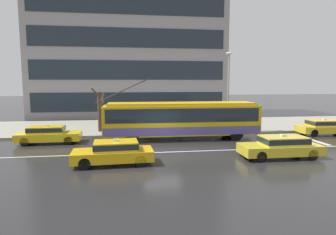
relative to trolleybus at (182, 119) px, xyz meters
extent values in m
plane|color=#272627|center=(-1.86, -2.96, -1.58)|extent=(160.00, 160.00, 0.00)
cube|color=gray|center=(-1.86, 6.60, -1.51)|extent=(80.00, 10.00, 0.14)
cube|color=beige|center=(7.18, -1.68, -1.57)|extent=(0.44, 4.40, 0.01)
cube|color=beige|center=(8.08, -1.68, -1.57)|extent=(0.44, 4.40, 0.01)
cube|color=beige|center=(8.98, -1.68, -1.57)|extent=(0.44, 4.40, 0.01)
cube|color=beige|center=(9.88, -1.68, -1.57)|extent=(0.44, 4.40, 0.01)
cube|color=silver|center=(-1.86, -4.16, -1.57)|extent=(72.00, 0.14, 0.01)
cube|color=gold|center=(-0.02, 0.00, -0.04)|extent=(11.98, 2.79, 2.24)
cube|color=gold|center=(-0.02, 0.00, 1.18)|extent=(11.26, 2.52, 0.20)
cube|color=#1E2833|center=(-0.02, 0.00, 0.41)|extent=(11.50, 2.81, 1.03)
cube|color=#5A5199|center=(-0.02, 0.00, -0.76)|extent=(11.86, 2.82, 0.63)
cube|color=#1E2833|center=(5.90, -0.13, 0.41)|extent=(0.17, 2.23, 1.12)
cube|color=black|center=(5.75, -0.12, 0.98)|extent=(0.20, 1.93, 0.28)
cylinder|color=black|center=(-4.47, 0.44, 2.22)|extent=(4.17, 0.15, 1.94)
cylinder|color=black|center=(-4.48, -0.25, 2.22)|extent=(4.17, 0.15, 1.94)
cylinder|color=black|center=(4.06, 1.03, -1.06)|extent=(1.05, 0.32, 1.04)
cylinder|color=black|center=(4.01, -1.20, -1.06)|extent=(1.05, 0.32, 1.04)
cylinder|color=black|center=(-3.81, 1.20, -1.06)|extent=(1.05, 0.32, 1.04)
cylinder|color=black|center=(-3.86, -1.04, -1.06)|extent=(1.05, 0.32, 1.04)
cube|color=yellow|center=(4.68, -6.41, -1.07)|extent=(4.70, 1.87, 0.55)
cube|color=yellow|center=(4.87, -6.41, -0.55)|extent=(2.54, 1.60, 0.48)
cube|color=#1E2833|center=(4.87, -6.41, -0.53)|extent=(2.59, 1.61, 0.31)
cube|color=silver|center=(4.87, -6.41, -0.24)|extent=(0.28, 0.16, 0.12)
cylinder|color=black|center=(3.13, -7.21, -1.27)|extent=(0.62, 0.21, 0.62)
cylinder|color=black|center=(3.14, -5.58, -1.27)|extent=(0.62, 0.21, 0.62)
cylinder|color=black|center=(6.22, -7.24, -1.27)|extent=(0.62, 0.21, 0.62)
cylinder|color=black|center=(6.24, -5.60, -1.27)|extent=(0.62, 0.21, 0.62)
cube|color=yellow|center=(12.43, 0.01, -1.07)|extent=(4.79, 2.09, 0.55)
cube|color=yellow|center=(12.24, 0.02, -0.55)|extent=(2.62, 1.71, 0.48)
cube|color=#1E2833|center=(12.24, 0.02, -0.53)|extent=(2.67, 1.73, 0.31)
cube|color=silver|center=(12.24, 0.02, -0.24)|extent=(0.29, 0.18, 0.12)
cylinder|color=black|center=(10.93, 0.91, -1.27)|extent=(0.63, 0.23, 0.62)
cylinder|color=black|center=(10.83, -0.71, -1.27)|extent=(0.63, 0.23, 0.62)
cube|color=yellow|center=(-5.00, -6.45, -1.07)|extent=(4.36, 1.93, 0.55)
cube|color=yellow|center=(-4.83, -6.44, -0.55)|extent=(2.38, 1.60, 0.48)
cube|color=#1E2833|center=(-4.83, -6.44, -0.53)|extent=(2.42, 1.62, 0.31)
cube|color=silver|center=(-4.83, -6.44, -0.24)|extent=(0.29, 0.17, 0.12)
cylinder|color=black|center=(-6.39, -7.28, -1.27)|extent=(0.63, 0.23, 0.62)
cylinder|color=black|center=(-6.45, -5.73, -1.27)|extent=(0.63, 0.23, 0.62)
cylinder|color=black|center=(-3.56, -7.17, -1.27)|extent=(0.63, 0.23, 0.62)
cylinder|color=black|center=(-3.62, -5.62, -1.27)|extent=(0.63, 0.23, 0.62)
cube|color=yellow|center=(-9.82, -0.25, -1.07)|extent=(4.45, 1.80, 0.55)
cube|color=yellow|center=(-9.99, -0.25, -0.55)|extent=(2.41, 1.53, 0.48)
cube|color=#1E2833|center=(-9.99, -0.25, -0.53)|extent=(2.46, 1.55, 0.31)
cube|color=silver|center=(-9.99, -0.25, -0.24)|extent=(0.28, 0.16, 0.12)
cylinder|color=black|center=(-8.36, 0.55, -1.27)|extent=(0.62, 0.21, 0.62)
cylinder|color=black|center=(-8.34, -1.00, -1.27)|extent=(0.62, 0.21, 0.62)
cylinder|color=black|center=(-11.29, 0.51, -1.27)|extent=(0.62, 0.21, 0.62)
cylinder|color=black|center=(-11.27, -1.04, -1.27)|extent=(0.62, 0.21, 0.62)
cylinder|color=gray|center=(-0.37, 2.47, -0.22)|extent=(0.08, 0.08, 2.44)
cylinder|color=gray|center=(-3.72, 2.47, -0.22)|extent=(0.08, 0.08, 2.44)
cylinder|color=gray|center=(-0.37, 3.87, -0.22)|extent=(0.08, 0.08, 2.44)
cylinder|color=gray|center=(-3.72, 3.87, -0.22)|extent=(0.08, 0.08, 2.44)
cube|color=#99ADB2|center=(-2.05, 3.87, -0.17)|extent=(3.18, 0.04, 1.95)
cube|color=#B2B2B7|center=(-2.05, 3.17, 1.04)|extent=(3.65, 1.71, 0.08)
cube|color=brown|center=(-2.05, 3.52, -0.99)|extent=(2.35, 0.36, 0.08)
cylinder|color=navy|center=(0.55, 2.94, -0.99)|extent=(0.14, 0.14, 0.90)
cylinder|color=navy|center=(0.43, 2.84, -0.99)|extent=(0.14, 0.14, 0.90)
cylinder|color=gray|center=(0.49, 2.89, -0.25)|extent=(0.51, 0.51, 0.57)
sphere|color=tan|center=(0.49, 2.89, 0.14)|extent=(0.22, 0.22, 0.22)
cone|color=#298A52|center=(0.40, 2.81, 0.43)|extent=(1.30, 1.30, 0.25)
cylinder|color=#333333|center=(0.40, 2.81, -0.07)|extent=(0.02, 0.02, 0.74)
cylinder|color=#495647|center=(3.69, 3.24, -1.01)|extent=(0.14, 0.14, 0.85)
cylinder|color=#495647|center=(3.58, 3.12, -1.01)|extent=(0.14, 0.14, 0.85)
cylinder|color=#4C3122|center=(3.64, 3.18, -0.30)|extent=(0.51, 0.51, 0.58)
sphere|color=tan|center=(3.64, 3.18, 0.11)|extent=(0.23, 0.23, 0.23)
cone|color=black|center=(3.56, 3.09, 0.41)|extent=(1.21, 1.21, 0.27)
cylinder|color=#333333|center=(3.56, 3.09, -0.11)|extent=(0.02, 0.02, 0.76)
cylinder|color=black|center=(-2.22, 3.69, -1.03)|extent=(0.14, 0.14, 0.80)
cylinder|color=black|center=(-2.25, 3.85, -1.03)|extent=(0.14, 0.14, 0.80)
cylinder|color=maroon|center=(-2.23, 3.77, -0.35)|extent=(0.43, 0.43, 0.56)
sphere|color=tan|center=(-2.23, 3.77, 0.03)|extent=(0.21, 0.21, 0.21)
cone|color=#2C51A2|center=(-2.26, 3.89, 0.32)|extent=(1.47, 1.47, 0.29)
cylinder|color=#333333|center=(-2.26, 3.89, -0.19)|extent=(0.02, 0.02, 0.73)
cylinder|color=navy|center=(1.75, 3.39, -1.02)|extent=(0.14, 0.14, 0.83)
cylinder|color=navy|center=(1.75, 3.55, -1.02)|extent=(0.14, 0.14, 0.83)
cylinder|color=#4F5047|center=(1.75, 3.47, -0.32)|extent=(0.36, 0.36, 0.58)
sphere|color=tan|center=(1.75, 3.47, 0.09)|extent=(0.22, 0.22, 0.22)
cone|color=gold|center=(1.75, 3.59, 0.38)|extent=(1.18, 1.18, 0.28)
cylinder|color=#333333|center=(1.75, 3.59, -0.14)|extent=(0.02, 0.02, 0.75)
cylinder|color=gray|center=(4.58, 2.34, 1.87)|extent=(0.16, 0.16, 6.62)
ellipsoid|color=silver|center=(4.58, 2.34, 5.30)|extent=(0.60, 0.32, 0.24)
cylinder|color=#4C382A|center=(-6.55, 3.70, 0.28)|extent=(0.32, 0.32, 3.43)
cylinder|color=#4C382D|center=(-6.83, 3.45, 1.98)|extent=(0.73, 0.68, 0.83)
cylinder|color=#4D3E2D|center=(-6.34, 3.38, 0.88)|extent=(0.59, 0.80, 0.87)
cylinder|color=brown|center=(-6.45, 4.20, 1.07)|extent=(0.35, 1.09, 0.74)
cylinder|color=brown|center=(-6.40, 4.16, 1.19)|extent=(0.48, 1.06, 1.35)
cube|color=gray|center=(-3.72, 18.40, 9.72)|extent=(24.31, 10.38, 22.58)
cube|color=#1E2833|center=(-3.72, 13.17, 0.49)|extent=(22.85, 0.06, 2.26)
cube|color=#1E2833|center=(-3.72, 13.17, 4.26)|extent=(22.85, 0.06, 2.26)
cube|color=#1E2833|center=(-3.72, 13.17, 8.02)|extent=(22.85, 0.06, 2.26)
cube|color=#1E2833|center=(-3.72, 13.17, 11.79)|extent=(22.85, 0.06, 2.26)
camera|label=1|loc=(-4.25, -22.12, 2.85)|focal=31.19mm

